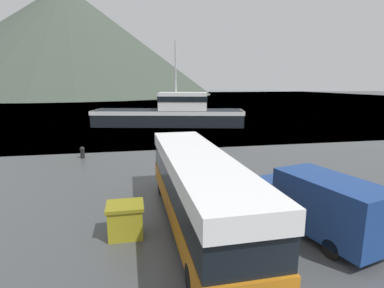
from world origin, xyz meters
TOP-DOWN VIEW (x-y plane):
  - water_surface at (0.00, 142.40)m, footprint 240.00×240.00m
  - hill_backdrop at (-36.57, 171.48)m, footprint 152.01×152.01m
  - tour_bus at (-2.11, 7.34)m, footprint 2.60×11.66m
  - delivery_van at (2.43, 5.74)m, footprint 3.37×6.32m
  - fishing_boat at (0.89, 38.35)m, footprint 21.80×10.02m
  - storage_bin at (-5.07, 7.04)m, footprint 1.44×1.26m
  - small_boat at (4.30, 46.93)m, footprint 5.66×7.70m
  - mooring_bollard at (-8.73, 20.66)m, footprint 0.39×0.39m

SIDE VIEW (x-z plane):
  - water_surface at x=0.00m, z-range 0.00..0.00m
  - small_boat at x=4.30m, z-range 0.00..0.91m
  - mooring_bollard at x=-8.73m, z-range 0.04..0.98m
  - storage_bin at x=-5.07m, z-range 0.01..1.34m
  - delivery_van at x=2.43m, z-range 0.07..2.53m
  - fishing_boat at x=0.89m, z-range -4.08..7.59m
  - tour_bus at x=-2.11m, z-range 0.21..3.33m
  - hill_backdrop at x=-36.57m, z-range 0.00..55.95m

